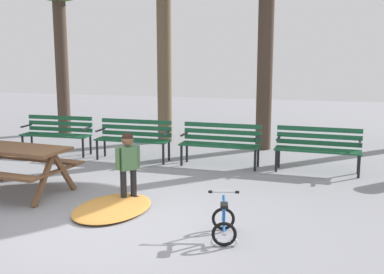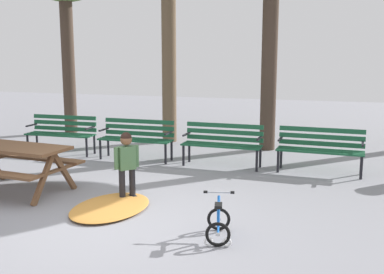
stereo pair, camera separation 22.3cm
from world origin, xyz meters
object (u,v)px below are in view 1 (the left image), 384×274
object	(u,v)px
park_bench_far_right	(318,146)
kids_bicycle	(224,222)
park_bench_far_left	(58,131)
park_bench_left	(134,136)
picnic_table	(14,157)
child_standing	(128,161)
park_bench_right	(221,141)

from	to	relation	value
park_bench_far_right	kids_bicycle	bearing A→B (deg)	-105.52
park_bench_far_left	park_bench_far_right	world-z (taller)	same
park_bench_left	picnic_table	bearing A→B (deg)	-107.76
park_bench_far_right	child_standing	xyz separation A→B (m)	(-2.76, -2.66, 0.12)
park_bench_far_left	kids_bicycle	xyz separation A→B (m)	(4.67, -3.83, -0.31)
picnic_table	park_bench_left	distance (m)	2.96
park_bench_far_left	park_bench_left	bearing A→B (deg)	-2.62
kids_bicycle	park_bench_far_left	bearing A→B (deg)	140.68
park_bench_far_right	park_bench_far_left	bearing A→B (deg)	178.95
park_bench_left	child_standing	size ratio (longest dim) A/B	1.50
picnic_table	park_bench_right	bearing A→B (deg)	44.73
park_bench_left	park_bench_far_right	xyz separation A→B (m)	(3.80, -0.02, 0.00)
picnic_table	park_bench_far_left	bearing A→B (deg)	109.04
picnic_table	park_bench_far_left	distance (m)	3.07
park_bench_left	child_standing	distance (m)	2.88
picnic_table	park_bench_right	xyz separation A→B (m)	(2.80, 2.78, -0.08)
park_bench_far_left	child_standing	size ratio (longest dim) A/B	1.51
park_bench_far_left	park_bench_right	distance (m)	3.81
park_bench_far_left	child_standing	xyz separation A→B (m)	(2.94, -2.76, 0.12)
child_standing	park_bench_left	bearing A→B (deg)	111.23
park_bench_right	kids_bicycle	size ratio (longest dim) A/B	2.62
park_bench_left	park_bench_far_right	size ratio (longest dim) A/B	0.99
park_bench_right	park_bench_far_right	xyz separation A→B (m)	(1.90, 0.02, 0.00)
picnic_table	park_bench_far_left	size ratio (longest dim) A/B	1.19
picnic_table	park_bench_left	xyz separation A→B (m)	(0.90, 2.81, -0.08)
picnic_table	kids_bicycle	bearing A→B (deg)	-14.15
park_bench_left	park_bench_far_right	world-z (taller)	same
park_bench_left	park_bench_right	world-z (taller)	same
park_bench_far_left	park_bench_far_right	size ratio (longest dim) A/B	1.00
park_bench_far_left	park_bench_right	world-z (taller)	same
child_standing	kids_bicycle	distance (m)	2.07
park_bench_right	child_standing	world-z (taller)	child_standing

